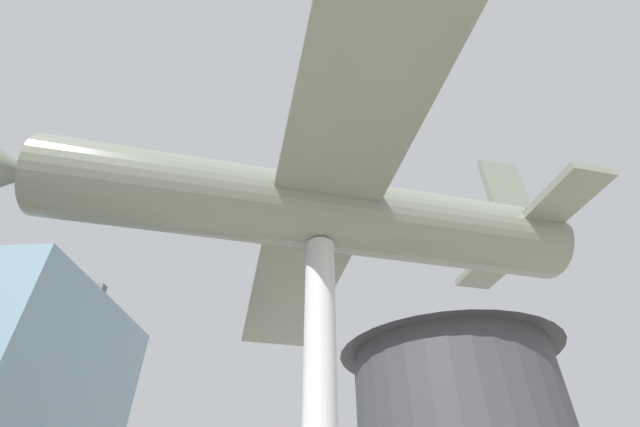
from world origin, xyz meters
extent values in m
cylinder|color=#B7B7BC|center=(0.00, 0.00, 3.35)|extent=(0.58, 0.58, 6.69)
cylinder|color=slate|center=(0.00, 0.00, 7.51)|extent=(4.91, 11.33, 1.64)
cube|color=slate|center=(0.00, 0.00, 7.51)|extent=(15.34, 6.66, 0.18)
cube|color=slate|center=(1.47, -4.77, 7.63)|extent=(4.99, 2.40, 0.18)
cube|color=slate|center=(1.47, -4.77, 8.87)|extent=(0.50, 1.10, 2.40)
cone|color=slate|center=(-1.86, 6.03, 7.51)|extent=(1.70, 1.62, 1.39)
cone|color=#2D2D33|center=(-5.71, -0.94, 2.46)|extent=(0.83, 0.83, 0.18)
camera|label=1|loc=(-7.38, -0.57, 1.80)|focal=24.00mm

